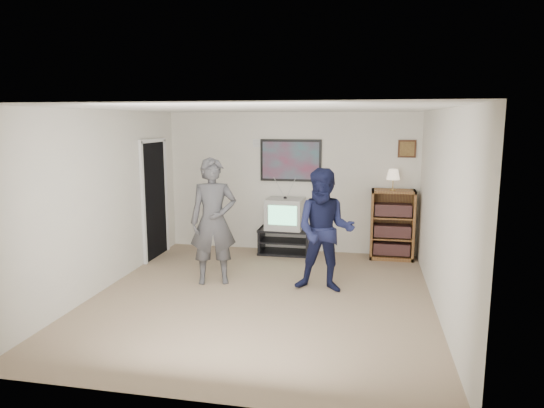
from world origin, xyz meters
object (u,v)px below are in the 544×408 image
(bookshelf, at_px, (392,224))
(media_stand, at_px, (285,241))
(person_tall, at_px, (213,221))
(crt_television, at_px, (285,214))
(person_short, at_px, (325,231))

(bookshelf, bearing_deg, media_stand, -178.46)
(person_tall, bearing_deg, bookshelf, 17.20)
(crt_television, distance_m, bookshelf, 1.86)
(bookshelf, distance_m, person_short, 2.10)
(crt_television, height_order, person_tall, person_tall)
(crt_television, distance_m, person_tall, 1.91)
(media_stand, bearing_deg, person_short, -64.43)
(media_stand, bearing_deg, crt_television, -0.14)
(bookshelf, bearing_deg, person_short, -118.65)
(media_stand, distance_m, crt_television, 0.50)
(media_stand, relative_size, person_tall, 0.50)
(media_stand, height_order, person_tall, person_tall)
(media_stand, xyz_separation_m, bookshelf, (1.86, 0.05, 0.37))
(bookshelf, distance_m, person_tall, 3.18)
(bookshelf, height_order, person_short, person_short)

